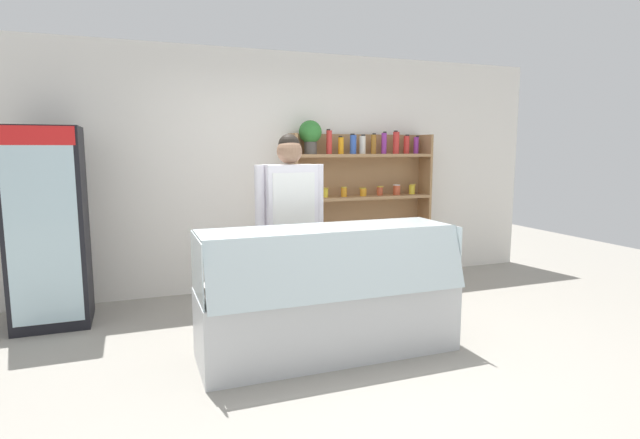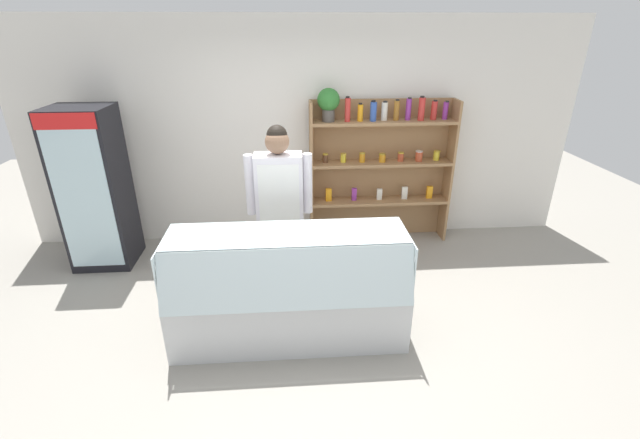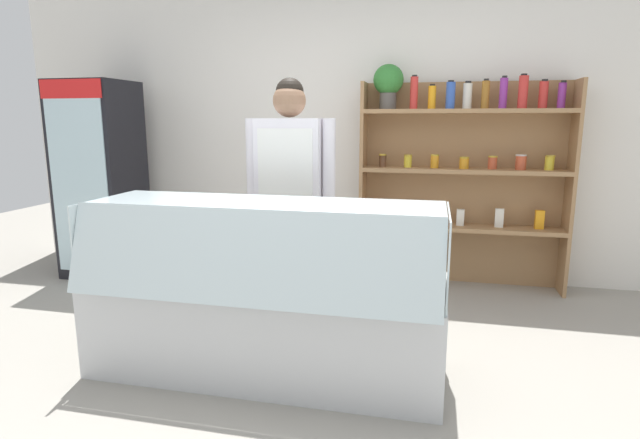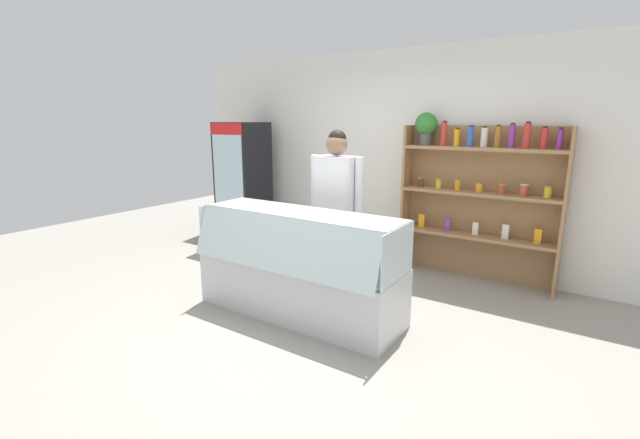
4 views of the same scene
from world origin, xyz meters
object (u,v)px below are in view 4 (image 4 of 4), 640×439
Objects in this scene: drinks_fridge at (243,185)px; shelving_unit at (474,189)px; deli_display_case at (299,283)px; shop_clerk at (336,196)px.

drinks_fridge is 3.26m from shelving_unit.
deli_display_case is (-1.10, -1.90, -0.76)m from shelving_unit.
deli_display_case is 1.07m from shop_clerk.
drinks_fridge is at bearing 144.67° from deli_display_case.
shop_clerk is at bearing -19.40° from drinks_fridge.
shop_clerk is at bearing -136.22° from shelving_unit.
shelving_unit is at bearing 6.88° from drinks_fridge.
shop_clerk is (-1.17, -1.12, -0.03)m from shelving_unit.
deli_display_case is at bearing -85.33° from shop_clerk.
shop_clerk is (-0.06, 0.78, 0.73)m from deli_display_case.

